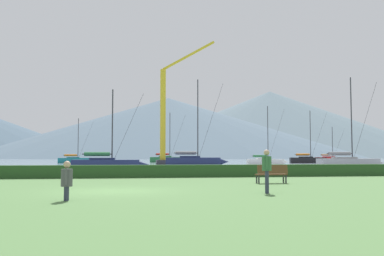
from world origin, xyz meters
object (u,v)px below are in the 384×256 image
at_px(sailboat_slip_5, 167,159).
at_px(dock_crane, 165,120).
at_px(sailboat_slip_6, 76,160).
at_px(sailboat_slip_7, 266,161).
at_px(sailboat_slip_3, 348,162).
at_px(sailboat_slip_0, 308,160).
at_px(sailboat_slip_2, 331,159).
at_px(person_seated_viewer, 67,179).
at_px(sailboat_slip_1, 107,164).
at_px(park_bench_near_path, 272,173).
at_px(person_standing_walker, 267,167).
at_px(sailboat_slip_9, 194,161).

distance_m(sailboat_slip_5, dock_crane, 31.75).
bearing_deg(sailboat_slip_6, sailboat_slip_7, -34.52).
bearing_deg(dock_crane, sailboat_slip_3, -42.39).
height_order(sailboat_slip_0, sailboat_slip_5, sailboat_slip_5).
xyz_separation_m(sailboat_slip_2, person_seated_viewer, (-54.70, -88.96, 0.01)).
bearing_deg(sailboat_slip_1, sailboat_slip_2, 50.45).
xyz_separation_m(park_bench_near_path, person_seated_viewer, (-9.41, -7.33, 0.15)).
relative_size(sailboat_slip_1, park_bench_near_path, 4.93).
xyz_separation_m(sailboat_slip_0, sailboat_slip_2, (15.10, 19.75, -0.01)).
distance_m(sailboat_slip_3, dock_crane, 28.40).
height_order(sailboat_slip_3, sailboat_slip_7, sailboat_slip_3).
xyz_separation_m(person_seated_viewer, person_standing_walker, (7.15, 1.60, 0.29)).
relative_size(sailboat_slip_0, sailboat_slip_6, 1.18).
bearing_deg(person_seated_viewer, sailboat_slip_6, 95.38).
bearing_deg(sailboat_slip_9, sailboat_slip_7, 37.28).
bearing_deg(person_seated_viewer, person_standing_walker, 12.54).
distance_m(sailboat_slip_9, person_seated_viewer, 48.11).
bearing_deg(sailboat_slip_3, sailboat_slip_6, 136.84).
height_order(sailboat_slip_1, sailboat_slip_2, sailboat_slip_2).
height_order(sailboat_slip_0, person_standing_walker, sailboat_slip_0).
bearing_deg(sailboat_slip_6, sailboat_slip_1, -78.75).
relative_size(sailboat_slip_0, sailboat_slip_1, 1.31).
height_order(sailboat_slip_1, dock_crane, dock_crane).
height_order(sailboat_slip_2, sailboat_slip_6, sailboat_slip_6).
distance_m(sailboat_slip_9, park_bench_near_path, 39.34).
bearing_deg(dock_crane, sailboat_slip_1, -109.68).
height_order(sailboat_slip_2, sailboat_slip_5, sailboat_slip_5).
bearing_deg(sailboat_slip_5, sailboat_slip_9, -80.23).
height_order(sailboat_slip_2, sailboat_slip_3, sailboat_slip_3).
height_order(sailboat_slip_5, person_standing_walker, sailboat_slip_5).
bearing_deg(sailboat_slip_1, park_bench_near_path, -65.30).
xyz_separation_m(person_standing_walker, dock_crane, (1.44, 51.68, 6.06)).
relative_size(sailboat_slip_6, sailboat_slip_9, 0.74).
bearing_deg(sailboat_slip_9, person_seated_viewer, -93.76).
relative_size(sailboat_slip_2, dock_crane, 0.44).
relative_size(sailboat_slip_2, sailboat_slip_9, 0.72).
xyz_separation_m(sailboat_slip_2, sailboat_slip_3, (-25.67, -54.34, 0.01)).
bearing_deg(dock_crane, person_standing_walker, -91.59).
height_order(sailboat_slip_6, sailboat_slip_9, sailboat_slip_9).
bearing_deg(sailboat_slip_2, sailboat_slip_6, -164.96).
xyz_separation_m(sailboat_slip_5, park_bench_near_path, (-2.91, -76.85, -0.20)).
distance_m(sailboat_slip_7, person_seated_viewer, 58.55).
xyz_separation_m(sailboat_slip_1, sailboat_slip_7, (24.51, 22.66, -0.05)).
bearing_deg(person_seated_viewer, sailboat_slip_2, 58.36).
relative_size(sailboat_slip_2, person_standing_walker, 5.39).
distance_m(sailboat_slip_0, sailboat_slip_1, 55.23).
xyz_separation_m(sailboat_slip_1, sailboat_slip_5, (11.94, 53.85, 0.10)).
bearing_deg(sailboat_slip_0, person_standing_walker, -100.15).
bearing_deg(person_standing_walker, person_seated_viewer, -150.35).
distance_m(sailboat_slip_6, person_seated_viewer, 77.03).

